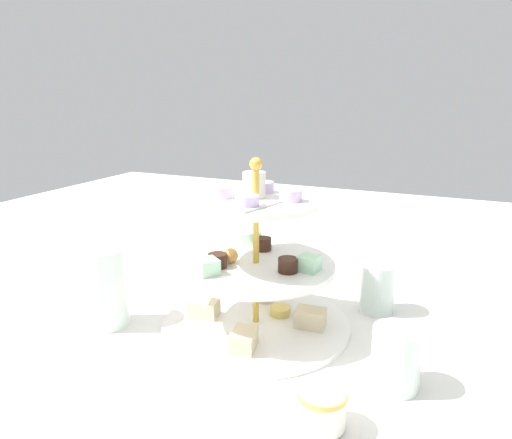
# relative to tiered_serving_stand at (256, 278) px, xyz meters

# --- Properties ---
(ground_plane) EXTENTS (2.40, 2.40, 0.00)m
(ground_plane) POSITION_rel_tiered_serving_stand_xyz_m (-0.00, -0.00, -0.09)
(ground_plane) COLOR silver
(tiered_serving_stand) EXTENTS (0.31, 0.31, 0.28)m
(tiered_serving_stand) POSITION_rel_tiered_serving_stand_xyz_m (0.00, 0.00, 0.00)
(tiered_serving_stand) COLOR white
(tiered_serving_stand) RESTS_ON ground_plane
(water_glass_tall_right) EXTENTS (0.07, 0.07, 0.13)m
(water_glass_tall_right) POSITION_rel_tiered_serving_stand_xyz_m (-0.09, 0.23, -0.02)
(water_glass_tall_right) COLOR silver
(water_glass_tall_right) RESTS_ON ground_plane
(water_glass_short_left) EXTENTS (0.06, 0.06, 0.08)m
(water_glass_short_left) POSITION_rel_tiered_serving_stand_xyz_m (-0.08, -0.23, -0.04)
(water_glass_short_left) COLOR silver
(water_glass_short_left) RESTS_ON ground_plane
(teacup_with_saucer) EXTENTS (0.09, 0.09, 0.05)m
(teacup_with_saucer) POSITION_rel_tiered_serving_stand_xyz_m (-0.20, -0.17, -0.06)
(teacup_with_saucer) COLOR white
(teacup_with_saucer) RESTS_ON ground_plane
(butter_knife_left) EXTENTS (0.09, 0.16, 0.00)m
(butter_knife_left) POSITION_rel_tiered_serving_stand_xyz_m (0.25, 0.16, -0.08)
(butter_knife_left) COLOR silver
(butter_knife_left) RESTS_ON ground_plane
(butter_knife_right) EXTENTS (0.02, 0.17, 0.00)m
(butter_knife_right) POSITION_rel_tiered_serving_stand_xyz_m (-0.30, 0.03, -0.08)
(butter_knife_right) COLOR silver
(butter_knife_right) RESTS_ON ground_plane
(water_glass_mid_back) EXTENTS (0.06, 0.06, 0.09)m
(water_glass_mid_back) POSITION_rel_tiered_serving_stand_xyz_m (0.14, -0.17, -0.04)
(water_glass_mid_back) COLOR silver
(water_glass_mid_back) RESTS_ON ground_plane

